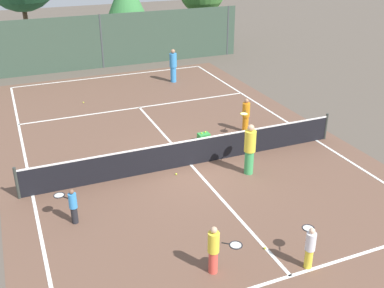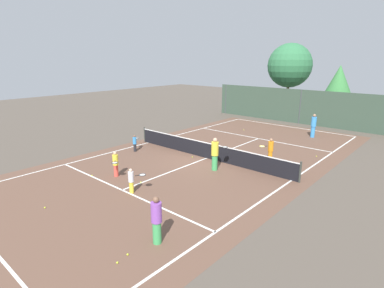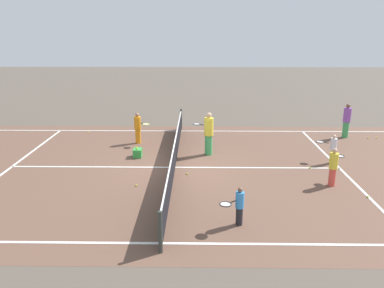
# 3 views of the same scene
# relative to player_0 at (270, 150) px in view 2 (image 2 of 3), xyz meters

# --- Properties ---
(ground_plane) EXTENTS (80.00, 80.00, 0.00)m
(ground_plane) POSITION_rel_player_0_xyz_m (-3.27, -1.90, -0.75)
(ground_plane) COLOR brown
(court_surface) EXTENTS (13.00, 25.00, 0.01)m
(court_surface) POSITION_rel_player_0_xyz_m (-3.27, -1.90, -0.75)
(court_surface) COLOR brown
(court_surface) RESTS_ON ground_plane
(tennis_net) EXTENTS (11.90, 0.10, 1.10)m
(tennis_net) POSITION_rel_player_0_xyz_m (-3.27, -1.90, -0.24)
(tennis_net) COLOR #333833
(tennis_net) RESTS_ON ground_plane
(perimeter_fence) EXTENTS (18.00, 0.12, 3.20)m
(perimeter_fence) POSITION_rel_player_0_xyz_m (-3.27, 12.10, 0.85)
(perimeter_fence) COLOR #384C3D
(perimeter_fence) RESTS_ON ground_plane
(tree_1) EXTENTS (2.53, 2.53, 5.41)m
(tree_1) POSITION_rel_player_0_xyz_m (-0.89, 14.73, 3.19)
(tree_1) COLOR brown
(tree_1) RESTS_ON ground_plane
(tree_2) EXTENTS (4.85, 4.85, 7.64)m
(tree_2) POSITION_rel_player_0_xyz_m (-7.08, 17.59, 4.45)
(tree_2) COLOR brown
(tree_2) RESTS_ON ground_plane
(player_0) EXTENTS (0.73, 0.83, 1.46)m
(player_0) POSITION_rel_player_0_xyz_m (0.00, 0.00, 0.00)
(player_0) COLOR orange
(player_0) RESTS_ON ground_plane
(player_1) EXTENTS (0.61, 0.81, 1.19)m
(player_1) POSITION_rel_player_0_xyz_m (-2.68, -8.16, -0.13)
(player_1) COLOR yellow
(player_1) RESTS_ON ground_plane
(player_2) EXTENTS (0.39, 0.39, 1.84)m
(player_2) POSITION_rel_player_0_xyz_m (-0.32, 7.69, 0.19)
(player_2) COLOR #388CD8
(player_2) RESTS_ON ground_plane
(player_3) EXTENTS (0.80, 0.71, 1.35)m
(player_3) POSITION_rel_player_0_xyz_m (-4.95, -7.43, -0.06)
(player_3) COLOR #E54C3F
(player_3) RESTS_ON ground_plane
(player_4) EXTENTS (0.67, 0.76, 1.11)m
(player_4) POSITION_rel_player_0_xyz_m (-7.79, -3.91, -0.17)
(player_4) COLOR #232328
(player_4) RESTS_ON ground_plane
(player_5) EXTENTS (0.73, 0.93, 1.84)m
(player_5) POSITION_rel_player_0_xyz_m (-1.65, -3.25, 0.19)
(player_5) COLOR #3FA559
(player_5) RESTS_ON ground_plane
(player_6) EXTENTS (0.36, 0.36, 1.70)m
(player_6) POSITION_rel_player_0_xyz_m (1.14, -10.11, 0.11)
(player_6) COLOR #3FA559
(player_6) RESTS_ON ground_plane
(ball_crate) EXTENTS (0.46, 0.34, 0.43)m
(ball_crate) POSITION_rel_player_0_xyz_m (-2.03, -0.26, -0.57)
(ball_crate) COLOR green
(ball_crate) RESTS_ON ground_plane
(tennis_ball_0) EXTENTS (0.07, 0.07, 0.07)m
(tennis_ball_0) POSITION_rel_player_0_xyz_m (-5.95, -8.27, -0.72)
(tennis_ball_0) COLOR #CCE533
(tennis_ball_0) RESTS_ON ground_plane
(tennis_ball_1) EXTENTS (0.07, 0.07, 0.07)m
(tennis_ball_1) POSITION_rel_player_0_xyz_m (-5.63, 6.17, -0.72)
(tennis_ball_1) COLOR #CCE533
(tennis_ball_1) RESTS_ON ground_plane
(tennis_ball_2) EXTENTS (0.07, 0.07, 0.07)m
(tennis_ball_2) POSITION_rel_player_0_xyz_m (-5.14, -0.69, -0.72)
(tennis_ball_2) COLOR #CCE533
(tennis_ball_2) RESTS_ON ground_plane
(tennis_ball_3) EXTENTS (0.07, 0.07, 0.07)m
(tennis_ball_3) POSITION_rel_player_0_xyz_m (-4.18, -11.51, -0.72)
(tennis_ball_3) COLOR #CCE533
(tennis_ball_3) RESTS_ON ground_plane
(tennis_ball_4) EXTENTS (0.07, 0.07, 0.07)m
(tennis_ball_4) POSITION_rel_player_0_xyz_m (1.75, 2.88, -0.72)
(tennis_ball_4) COLOR #CCE533
(tennis_ball_4) RESTS_ON ground_plane
(tennis_ball_5) EXTENTS (0.07, 0.07, 0.07)m
(tennis_ball_5) POSITION_rel_player_0_xyz_m (1.04, -11.65, -0.72)
(tennis_ball_5) COLOR #CCE533
(tennis_ball_5) RESTS_ON ground_plane
(tennis_ball_6) EXTENTS (0.07, 0.07, 0.07)m
(tennis_ball_6) POSITION_rel_player_0_xyz_m (-3.31, -7.15, -0.72)
(tennis_ball_6) COLOR #CCE533
(tennis_ball_6) RESTS_ON ground_plane
(tennis_ball_7) EXTENTS (0.07, 0.07, 0.07)m
(tennis_ball_7) POSITION_rel_player_0_xyz_m (0.95, -11.20, -0.72)
(tennis_ball_7) COLOR #CCE533
(tennis_ball_7) RESTS_ON ground_plane
(tennis_ball_8) EXTENTS (0.07, 0.07, 0.07)m
(tennis_ball_8) POSITION_rel_player_0_xyz_m (-4.03, -2.41, -0.72)
(tennis_ball_8) COLOR #CCE533
(tennis_ball_8) RESTS_ON ground_plane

